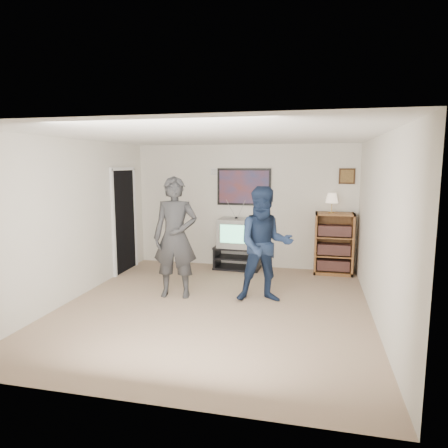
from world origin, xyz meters
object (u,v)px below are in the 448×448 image
at_px(bookshelf, 334,244).
at_px(person_short, 265,245).
at_px(media_stand, 237,258).
at_px(crt_television, 236,233).
at_px(person_tall, 175,237).

relative_size(bookshelf, person_short, 0.67).
bearing_deg(media_stand, bookshelf, 3.79).
height_order(bookshelf, person_short, person_short).
xyz_separation_m(crt_television, person_tall, (-0.61, -1.88, 0.22)).
bearing_deg(crt_television, bookshelf, 4.60).
bearing_deg(bookshelf, person_short, -120.96).
xyz_separation_m(bookshelf, person_tall, (-2.52, -1.93, 0.37)).
distance_m(bookshelf, person_short, 2.18).
bearing_deg(person_tall, crt_television, 64.47).
bearing_deg(person_short, person_tall, 170.58).
bearing_deg(crt_television, media_stand, 3.09).
bearing_deg(media_stand, person_short, -64.56).
bearing_deg(person_tall, media_stand, 63.76).
distance_m(media_stand, person_tall, 2.11).
distance_m(media_stand, crt_television, 0.52).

